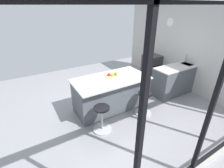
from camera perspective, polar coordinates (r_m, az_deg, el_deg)
name	(u,v)px	position (r m, az deg, el deg)	size (l,w,h in m)	color
ground_plane	(112,104)	(4.86, 0.14, -6.94)	(7.11, 7.11, 0.00)	gray
window_panel_rear	(211,110)	(2.61, 31.46, -7.88)	(5.47, 0.12, 2.85)	beige
interior_partition_left	(182,45)	(6.08, 23.41, 12.44)	(0.15, 5.23, 2.85)	beige
sink_cabinet	(181,78)	(5.84, 23.10, 2.00)	(2.09, 0.60, 1.20)	#4C5156
oven_range	(151,66)	(6.68, 13.72, 6.11)	(0.60, 0.61, 0.89)	#38383D
kitchen_island	(110,93)	(4.45, -0.64, -3.22)	(1.98, 1.04, 0.93)	#4C5156
stool_by_window	(144,104)	(4.38, 11.16, -6.93)	(0.44, 0.44, 0.63)	#B7B7BC
stool_middle	(102,119)	(3.79, -3.53, -12.34)	(0.44, 0.44, 0.63)	#B7B7BC
cutting_board	(112,76)	(4.36, -0.06, 3.00)	(0.36, 0.24, 0.02)	tan
apple_red	(109,74)	(4.31, -1.14, 3.40)	(0.08, 0.08, 0.08)	red
apple_yellow	(112,74)	(4.31, 0.03, 3.45)	(0.08, 0.08, 0.08)	gold
apple_green	(116,74)	(4.35, 1.37, 3.70)	(0.09, 0.09, 0.09)	#609E2D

